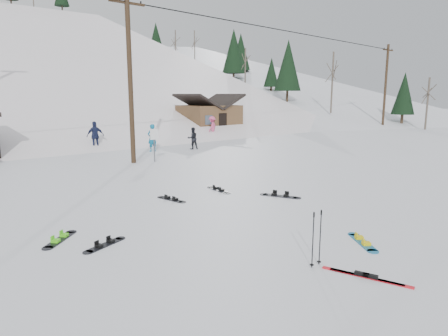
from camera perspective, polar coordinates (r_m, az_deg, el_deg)
ground at (r=10.73m, az=13.03°, el=-10.32°), size 200.00×200.00×0.00m
ridge_right at (r=74.00m, az=-0.23°, el=-0.94°), size 45.66×93.98×54.59m
treeline_right at (r=65.26m, az=2.90°, el=7.25°), size 20.00×60.00×10.00m
utility_pole at (r=22.40m, az=-13.27°, el=12.62°), size 2.00×0.26×9.00m
utility_pole_right at (r=47.95m, az=22.08°, el=10.90°), size 2.00×0.26×9.00m
trail_sign at (r=22.67m, az=-9.94°, el=4.08°), size 0.50×0.09×1.85m
cabin at (r=37.90m, az=-2.13°, el=7.10°), size 5.39×4.40×3.77m
hero_snowboard at (r=11.03m, az=19.18°, el=-9.93°), size 0.97×1.26×0.10m
hero_skis at (r=9.11m, az=19.64°, el=-14.38°), size 0.69×1.78×0.10m
ski_poles at (r=9.14m, az=13.09°, el=-9.72°), size 0.35×0.09×1.27m
board_scatter_a at (r=10.70m, az=-16.66°, el=-10.43°), size 1.27×0.63×0.09m
board_scatter_b at (r=14.58m, az=-7.53°, el=-4.43°), size 0.49×1.34×0.10m
board_scatter_c at (r=11.45m, az=-22.38°, el=-9.38°), size 1.14×1.08×0.10m
board_scatter_d at (r=15.06m, az=8.03°, el=-3.94°), size 0.86×1.46×0.11m
board_scatter_f at (r=15.84m, az=-0.79°, el=-3.12°), size 0.38×1.45×0.10m
skier_teal at (r=26.86m, az=-10.24°, el=4.27°), size 0.71×0.51×1.80m
skier_dark at (r=27.60m, az=-4.49°, el=4.25°), size 0.85×0.73×1.50m
skier_pink at (r=34.39m, az=-1.70°, el=5.84°), size 1.40×1.25×1.88m
skier_navy at (r=28.38m, az=-17.90°, el=4.40°), size 1.19×0.62×1.95m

